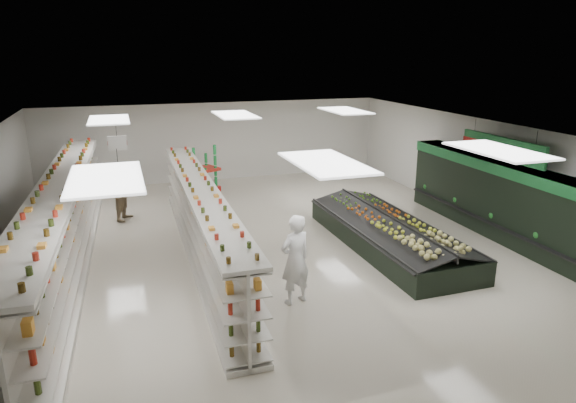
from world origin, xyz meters
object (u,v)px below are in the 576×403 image
object	(u,v)px
shopper_background	(126,191)
shopper_main	(295,260)
gondola_center	(201,224)
gondola_left	(64,232)
soda_endcap	(201,172)
produce_island	(388,232)

from	to	relation	value
shopper_background	shopper_main	bearing A→B (deg)	-128.35
gondola_center	shopper_background	xyz separation A→B (m)	(-1.80, 3.80, 0.06)
gondola_left	soda_endcap	world-z (taller)	gondola_left
gondola_center	gondola_left	bearing A→B (deg)	179.88
gondola_left	shopper_main	bearing A→B (deg)	-33.18
shopper_main	shopper_background	distance (m)	7.79
gondola_left	shopper_background	xyz separation A→B (m)	(1.50, 3.75, -0.08)
shopper_main	soda_endcap	bearing A→B (deg)	-105.21
gondola_center	soda_endcap	bearing A→B (deg)	82.09
gondola_center	soda_endcap	size ratio (longest dim) A/B	6.65
produce_island	shopper_background	bearing A→B (deg)	144.92
gondola_left	shopper_background	world-z (taller)	gondola_left
gondola_left	soda_endcap	size ratio (longest dim) A/B	7.76
gondola_center	shopper_main	size ratio (longest dim) A/B	5.56
gondola_left	shopper_main	size ratio (longest dim) A/B	6.48
soda_endcap	shopper_main	bearing A→B (deg)	-87.02
soda_endcap	shopper_background	xyz separation A→B (m)	(-2.78, -2.55, 0.13)
shopper_main	shopper_background	bearing A→B (deg)	-83.29
shopper_background	gondola_left	bearing A→B (deg)	-175.01
gondola_left	produce_island	size ratio (longest dim) A/B	2.09
produce_island	gondola_center	bearing A→B (deg)	169.00
shopper_background	gondola_center	bearing A→B (deg)	-127.85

